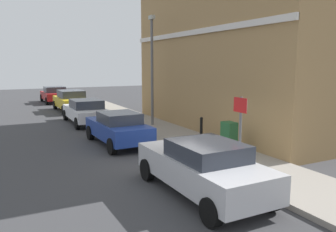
# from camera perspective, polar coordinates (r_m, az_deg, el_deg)

# --- Properties ---
(ground) EXTENTS (80.00, 80.00, 0.00)m
(ground) POSITION_cam_1_polar(r_m,az_deg,el_deg) (11.72, 1.52, -8.14)
(ground) COLOR #38383A
(sidewalk) EXTENTS (2.58, 30.00, 0.15)m
(sidewalk) POSITION_cam_1_polar(r_m,az_deg,el_deg) (17.75, -2.25, -2.05)
(sidewalk) COLOR gray
(sidewalk) RESTS_ON ground
(corner_building) EXTENTS (6.22, 12.81, 8.14)m
(corner_building) POSITION_cam_1_polar(r_m,az_deg,el_deg) (18.39, 12.47, 10.63)
(corner_building) COLOR #9E7A4C
(corner_building) RESTS_ON ground
(car_silver) EXTENTS (1.92, 4.40, 1.45)m
(car_silver) POSITION_cam_1_polar(r_m,az_deg,el_deg) (8.98, 5.82, -8.46)
(car_silver) COLOR #B7B7BC
(car_silver) RESTS_ON ground
(car_blue) EXTENTS (1.89, 4.07, 1.40)m
(car_blue) POSITION_cam_1_polar(r_m,az_deg,el_deg) (14.50, -8.36, -1.96)
(car_blue) COLOR navy
(car_blue) RESTS_ON ground
(car_white) EXTENTS (1.91, 4.45, 1.40)m
(car_white) POSITION_cam_1_polar(r_m,az_deg,el_deg) (20.02, -13.63, 0.84)
(car_white) COLOR silver
(car_white) RESTS_ON ground
(car_yellow) EXTENTS (2.02, 4.51, 1.52)m
(car_yellow) POSITION_cam_1_polar(r_m,az_deg,el_deg) (25.49, -15.94, 2.54)
(car_yellow) COLOR gold
(car_yellow) RESTS_ON ground
(car_red) EXTENTS (2.04, 4.18, 1.42)m
(car_red) POSITION_cam_1_polar(r_m,az_deg,el_deg) (31.60, -18.53, 3.47)
(car_red) COLOR maroon
(car_red) RESTS_ON ground
(utility_cabinet) EXTENTS (0.46, 0.61, 1.15)m
(utility_cabinet) POSITION_cam_1_polar(r_m,az_deg,el_deg) (12.72, 10.20, -3.75)
(utility_cabinet) COLOR #1E4C28
(utility_cabinet) RESTS_ON sidewalk
(bollard_near_cabinet) EXTENTS (0.14, 0.14, 1.04)m
(bollard_near_cabinet) POSITION_cam_1_polar(r_m,az_deg,el_deg) (14.42, 5.61, -2.07)
(bollard_near_cabinet) COLOR black
(bollard_near_cabinet) RESTS_ON sidewalk
(street_sign) EXTENTS (0.08, 0.60, 2.30)m
(street_sign) POSITION_cam_1_polar(r_m,az_deg,el_deg) (10.33, 12.04, -1.15)
(street_sign) COLOR #59595B
(street_sign) RESTS_ON sidewalk
(lamppost) EXTENTS (0.20, 0.44, 5.72)m
(lamppost) POSITION_cam_1_polar(r_m,az_deg,el_deg) (18.04, -2.70, 8.43)
(lamppost) COLOR #59595B
(lamppost) RESTS_ON sidewalk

